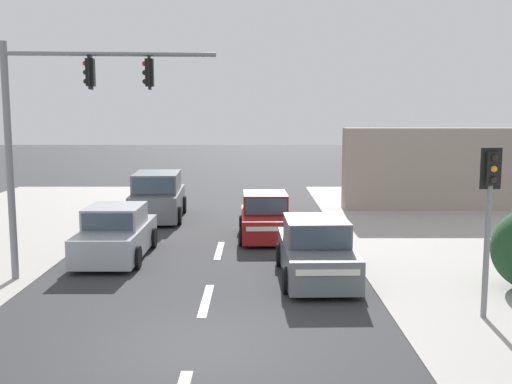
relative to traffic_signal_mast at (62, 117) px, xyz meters
name	(u,v)px	position (x,y,z in m)	size (l,w,h in m)	color
ground_plane	(194,352)	(3.76, -4.81, -4.15)	(140.00, 140.00, 0.00)	#303033
lane_dash_mid	(207,300)	(3.76, -1.81, -4.14)	(0.20, 2.40, 0.01)	silver
lane_dash_far	(221,250)	(3.76, 3.19, -4.14)	(0.20, 2.40, 0.01)	silver
traffic_signal_mast	(62,117)	(0.00, 0.00, 0.00)	(5.28, 0.55, 6.00)	slate
pedestal_signal_right_kerb	(491,204)	(9.65, -3.03, -1.73)	(0.44, 0.30, 3.56)	slate
shopfront_wall_far	(481,169)	(14.76, 11.19, -2.35)	(12.00, 1.00, 3.60)	#A39384
sedan_receding_far	(317,251)	(6.45, 0.05, -3.44)	(1.97, 4.28, 1.56)	slate
sedan_oncoming_mid	(118,234)	(0.78, 2.25, -3.44)	(1.89, 4.24, 1.56)	#A3A8AD
hatchback_kerbside_parked	(266,218)	(5.21, 5.09, -3.44)	(1.86, 3.68, 1.53)	maroon
suv_crossing_left	(159,197)	(0.94, 8.81, -3.26)	(2.24, 4.62, 1.90)	slate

